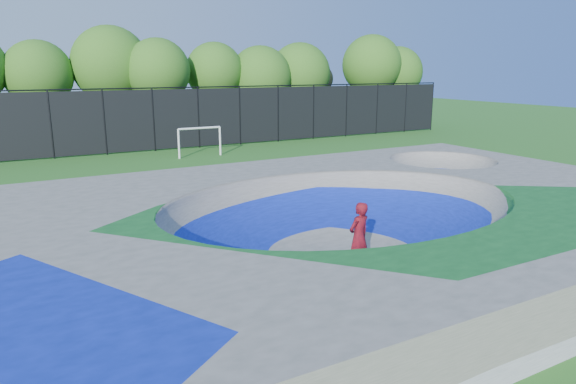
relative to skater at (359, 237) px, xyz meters
name	(u,v)px	position (x,y,z in m)	size (l,w,h in m)	color
ground	(343,248)	(0.68, 1.66, -0.93)	(120.00, 120.00, 0.00)	#26651C
skate_deck	(343,224)	(0.68, 1.66, -0.18)	(22.00, 14.00, 1.50)	gray
skater	(359,237)	(0.00, 0.00, 0.00)	(0.68, 0.45, 1.87)	red
skateboard	(358,270)	(0.00, 0.00, -0.91)	(0.78, 0.22, 0.05)	black
soccer_goal	(200,136)	(2.47, 19.13, 0.30)	(2.72, 0.12, 1.79)	white
fence	(153,118)	(0.68, 22.66, 1.16)	(48.09, 0.09, 4.04)	black
treeline	(109,70)	(-0.91, 27.47, 4.13)	(52.20, 7.45, 8.22)	#4F3A27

